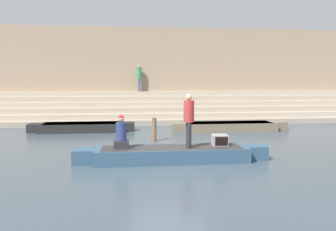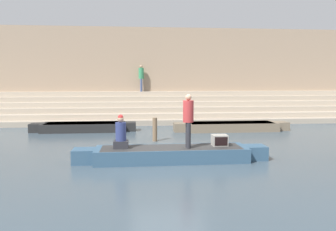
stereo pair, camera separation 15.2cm
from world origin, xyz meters
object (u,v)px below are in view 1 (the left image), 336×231
object	(u,v)px
person_standing	(189,117)
tv_set	(220,140)
person_rowing	(121,135)
person_on_steps	(139,76)
rowboat_main	(172,154)
mooring_post	(154,130)
moored_boat_distant	(82,127)
moored_boat_shore	(230,126)

from	to	relation	value
person_standing	tv_set	bearing A→B (deg)	15.78
person_rowing	person_on_steps	world-z (taller)	person_on_steps
rowboat_main	mooring_post	world-z (taller)	mooring_post
person_rowing	person_on_steps	distance (m)	11.96
rowboat_main	person_on_steps	world-z (taller)	person_on_steps
tv_set	moored_boat_distant	distance (m)	8.39
mooring_post	moored_boat_shore	bearing A→B (deg)	31.24
rowboat_main	person_standing	world-z (taller)	person_standing
person_on_steps	moored_boat_shore	bearing A→B (deg)	76.69
person_rowing	moored_boat_shore	distance (m)	8.03
rowboat_main	moored_boat_distant	size ratio (longest dim) A/B	1.19
moored_boat_distant	person_on_steps	bearing A→B (deg)	55.55
person_standing	tv_set	size ratio (longest dim) A/B	3.46
person_on_steps	person_standing	bearing A→B (deg)	45.12
tv_set	mooring_post	xyz separation A→B (m)	(-1.96, 3.37, -0.13)
person_standing	moored_boat_shore	xyz separation A→B (m)	(3.22, 6.09, -1.22)
person_rowing	moored_boat_shore	bearing A→B (deg)	52.17
person_rowing	tv_set	xyz separation A→B (m)	(3.23, 0.09, -0.25)
rowboat_main	person_standing	bearing A→B (deg)	-12.37
person_standing	mooring_post	bearing A→B (deg)	106.36
rowboat_main	person_rowing	xyz separation A→B (m)	(-1.62, 0.02, 0.65)
person_rowing	moored_boat_shore	size ratio (longest dim) A/B	0.18
person_rowing	moored_boat_distant	bearing A→B (deg)	112.88
person_standing	moored_boat_shore	bearing A→B (deg)	65.08
rowboat_main	person_rowing	world-z (taller)	person_rowing
moored_boat_distant	person_standing	bearing A→B (deg)	-61.63
rowboat_main	person_on_steps	bearing A→B (deg)	96.40
moored_boat_distant	person_on_steps	size ratio (longest dim) A/B	2.98
person_rowing	person_on_steps	size ratio (longest dim) A/B	0.61
tv_set	moored_boat_shore	world-z (taller)	tv_set
rowboat_main	moored_boat_distant	world-z (taller)	rowboat_main
person_rowing	tv_set	size ratio (longest dim) A/B	2.18
tv_set	mooring_post	bearing A→B (deg)	113.33
mooring_post	person_on_steps	bearing A→B (deg)	93.05
moored_boat_distant	tv_set	bearing A→B (deg)	-54.41
mooring_post	person_on_steps	size ratio (longest dim) A/B	0.57
moored_boat_distant	mooring_post	world-z (taller)	mooring_post
moored_boat_shore	tv_set	bearing A→B (deg)	-108.48
person_standing	person_rowing	world-z (taller)	person_standing
rowboat_main	moored_boat_shore	size ratio (longest dim) A/B	1.05
person_rowing	person_on_steps	xyz separation A→B (m)	(0.83, 11.77, 1.95)
person_standing	person_rowing	size ratio (longest dim) A/B	1.59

